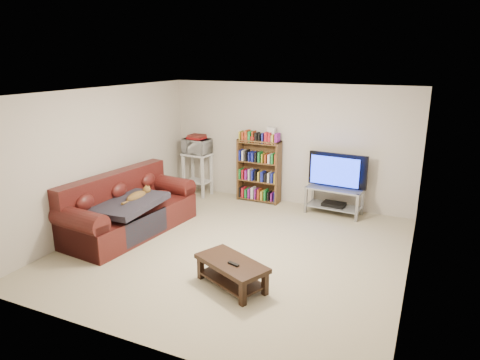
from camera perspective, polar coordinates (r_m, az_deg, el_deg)
The scene contains 19 objects.
floor at distance 6.75m, azimuth -0.64°, elevation -9.15°, with size 5.00×5.00×0.00m, color #C6B993.
ceiling at distance 6.12m, azimuth -0.71°, elevation 11.61°, with size 5.00×5.00×0.00m, color white.
wall_back at distance 8.60m, azimuth 6.44°, elevation 4.75°, with size 5.00×5.00×0.00m, color beige.
wall_front at distance 4.33m, azimuth -14.99°, elevation -7.34°, with size 5.00×5.00×0.00m, color beige.
wall_left at distance 7.70m, azimuth -17.78°, elevation 2.73°, with size 5.00×5.00×0.00m, color beige.
wall_right at distance 5.78m, azimuth 22.41°, elevation -2.07°, with size 5.00×5.00×0.00m, color beige.
sofa at distance 7.53m, azimuth -14.82°, elevation -4.14°, with size 1.24×2.42×0.99m.
blanket at distance 7.22m, azimuth -14.76°, elevation -3.07°, with size 0.90×1.16×0.10m, color #28252F.
cat at distance 7.34m, azimuth -13.63°, elevation -2.18°, with size 0.25×0.63×0.19m, color brown, non-canonical shape.
coffee_table at distance 5.63m, azimuth -1.11°, elevation -11.76°, with size 1.10×0.86×0.36m.
remote at distance 5.49m, azimuth -0.88°, elevation -11.12°, with size 0.16×0.04×0.02m, color black.
tv_stand at distance 8.25m, azimuth 12.45°, elevation -2.14°, with size 1.07×0.54×0.52m.
television at distance 8.12m, azimuth 12.66°, elevation 1.13°, with size 1.11×0.15×0.64m, color black.
dvd_player at distance 8.30m, azimuth 12.38°, elevation -3.18°, with size 0.41×0.29×0.06m, color black.
bookshelf at distance 8.72m, azimuth 2.52°, elevation 1.35°, with size 0.89×0.30×1.28m.
shelf_clutter at distance 8.54m, azimuth 3.23°, elevation 6.01°, with size 0.65×0.20×0.28m.
microwave_stand at distance 9.18m, azimuth -5.71°, elevation 1.55°, with size 0.61×0.47×0.91m.
microwave at distance 9.07m, azimuth -5.79°, elevation 4.51°, with size 0.56×0.38×0.31m, color silver.
game_boxes at distance 9.04m, azimuth -5.82°, elevation 5.64°, with size 0.33×0.29×0.05m, color maroon.
Camera 1 is at (2.60, -5.53, 2.88)m, focal length 32.00 mm.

